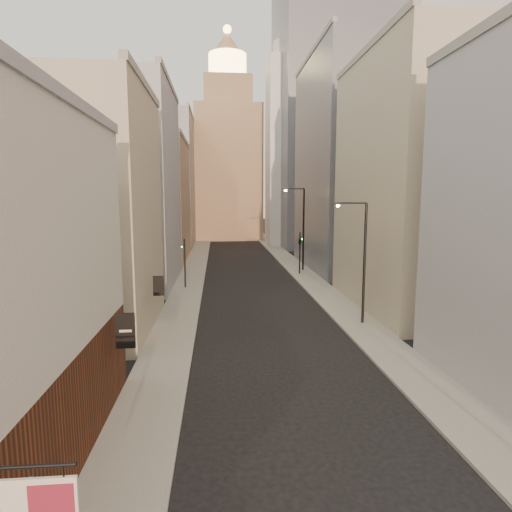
{
  "coord_description": "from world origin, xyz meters",
  "views": [
    {
      "loc": [
        -3.44,
        -3.4,
        9.04
      ],
      "look_at": [
        -1.3,
        20.6,
        5.73
      ],
      "focal_mm": 30.0,
      "sensor_mm": 36.0,
      "label": 1
    }
  ],
  "objects": [
    {
      "name": "sidewalk_right",
      "position": [
        6.5,
        55.0,
        0.07
      ],
      "size": [
        3.0,
        140.0,
        0.15
      ],
      "primitive_type": "cube",
      "color": "gray",
      "rests_on": "ground"
    },
    {
      "name": "left_bldg_beige",
      "position": [
        -12.0,
        26.0,
        8.0
      ],
      "size": [
        8.0,
        12.0,
        16.0
      ],
      "primitive_type": "cube",
      "color": "#9F957E",
      "rests_on": "ground"
    },
    {
      "name": "right_bldg_wingrid",
      "position": [
        12.0,
        50.0,
        13.0
      ],
      "size": [
        8.0,
        20.0,
        26.0
      ],
      "primitive_type": "cube",
      "color": "gray",
      "rests_on": "ground"
    },
    {
      "name": "left_bldg_wingrid",
      "position": [
        -12.0,
        80.0,
        12.0
      ],
      "size": [
        8.0,
        20.0,
        24.0
      ],
      "primitive_type": "cube",
      "color": "gray",
      "rests_on": "ground"
    },
    {
      "name": "clock_tower",
      "position": [
        -1.0,
        92.0,
        17.63
      ],
      "size": [
        14.0,
        14.0,
        44.9
      ],
      "color": "#917454",
      "rests_on": "ground"
    },
    {
      "name": "sidewalk_left",
      "position": [
        -6.5,
        55.0,
        0.07
      ],
      "size": [
        3.0,
        140.0,
        0.15
      ],
      "primitive_type": "cube",
      "color": "gray",
      "rests_on": "ground"
    },
    {
      "name": "left_bldg_grey",
      "position": [
        -12.0,
        42.0,
        10.0
      ],
      "size": [
        8.0,
        16.0,
        20.0
      ],
      "primitive_type": "cube",
      "color": "#A3A2A8",
      "rests_on": "ground"
    },
    {
      "name": "streetlamp_mid",
      "position": [
        6.56,
        25.5,
        4.97
      ],
      "size": [
        2.25,
        0.71,
        8.71
      ],
      "rotation": [
        0.0,
        0.0,
        -0.24
      ],
      "color": "black",
      "rests_on": "ground"
    },
    {
      "name": "streetlamp_far",
      "position": [
        6.72,
        48.07,
        5.79
      ],
      "size": [
        2.66,
        0.45,
        10.14
      ],
      "rotation": [
        0.0,
        0.0,
        -0.08
      ],
      "color": "black",
      "rests_on": "ground"
    },
    {
      "name": "right_bldg_beige",
      "position": [
        12.0,
        30.0,
        10.0
      ],
      "size": [
        8.0,
        16.0,
        20.0
      ],
      "primitive_type": "cube",
      "color": "#9F957E",
      "rests_on": "ground"
    },
    {
      "name": "white_tower",
      "position": [
        10.0,
        78.0,
        18.61
      ],
      "size": [
        8.0,
        8.0,
        41.5
      ],
      "color": "silver",
      "rests_on": "ground"
    },
    {
      "name": "highrise",
      "position": [
        18.0,
        78.0,
        25.66
      ],
      "size": [
        21.0,
        23.0,
        51.2
      ],
      "color": "gray",
      "rests_on": "ground"
    },
    {
      "name": "left_bldg_tan",
      "position": [
        -12.0,
        60.0,
        8.5
      ],
      "size": [
        8.0,
        18.0,
        17.0
      ],
      "primitive_type": "cube",
      "color": "#917454",
      "rests_on": "ground"
    },
    {
      "name": "traffic_light_left",
      "position": [
        -6.75,
        38.77,
        3.5
      ],
      "size": [
        0.57,
        0.49,
        5.0
      ],
      "rotation": [
        0.0,
        0.0,
        2.86
      ],
      "color": "black",
      "rests_on": "ground"
    },
    {
      "name": "traffic_light_right",
      "position": [
        6.09,
        45.56,
        3.77
      ],
      "size": [
        0.71,
        0.71,
        5.0
      ],
      "rotation": [
        0.0,
        0.0,
        2.73
      ],
      "color": "black",
      "rests_on": "ground"
    }
  ]
}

